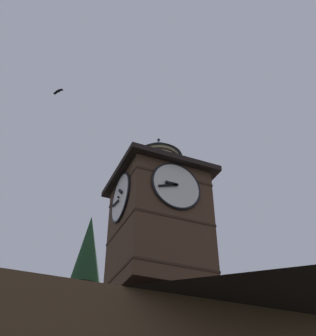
{
  "coord_description": "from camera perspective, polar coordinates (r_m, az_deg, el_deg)",
  "views": [
    {
      "loc": [
        4.79,
        11.08,
        1.69
      ],
      "look_at": [
        -1.55,
        -3.41,
        13.1
      ],
      "focal_mm": 44.17,
      "sensor_mm": 36.0,
      "label": 1
    }
  ],
  "objects": [
    {
      "name": "clock_tower",
      "position": [
        17.93,
        0.08,
        -7.22
      ],
      "size": [
        4.19,
        4.19,
        7.91
      ],
      "color": "#4C3323",
      "rests_on": "building_main"
    },
    {
      "name": "flying_bird_high",
      "position": [
        23.19,
        -13.59,
        10.27
      ],
      "size": [
        0.46,
        0.59,
        0.11
      ],
      "color": "black"
    },
    {
      "name": "moon",
      "position": [
        52.13,
        4.49,
        -19.92
      ],
      "size": [
        2.33,
        2.33,
        2.33
      ],
      "color": "silver"
    }
  ]
}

